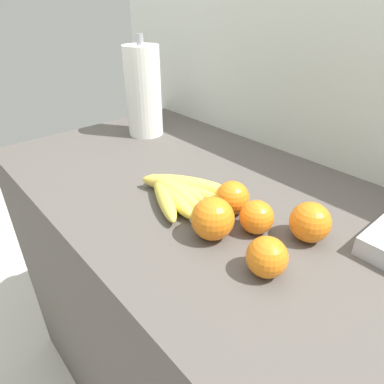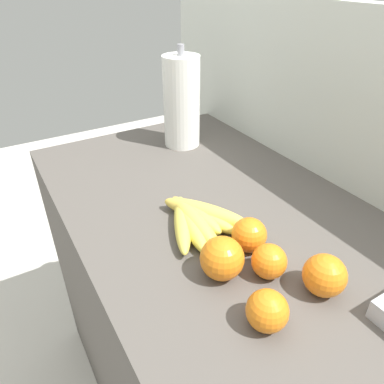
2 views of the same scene
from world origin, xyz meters
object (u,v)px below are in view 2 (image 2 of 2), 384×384
at_px(banana_bunch, 195,218).
at_px(paper_towel_roll, 182,102).
at_px(orange_back_left, 325,275).
at_px(orange_far_right, 222,258).
at_px(orange_front, 267,311).
at_px(orange_center, 269,261).
at_px(orange_right, 249,235).

bearing_deg(banana_bunch, paper_towel_roll, 154.37).
distance_m(banana_bunch, orange_back_left, 0.29).
bearing_deg(orange_far_right, paper_towel_roll, 157.72).
bearing_deg(banana_bunch, orange_front, -7.73).
bearing_deg(paper_towel_roll, orange_back_left, -7.97).
bearing_deg(banana_bunch, orange_center, 11.17).
xyz_separation_m(orange_right, paper_towel_roll, (-0.51, 0.13, 0.10)).
relative_size(banana_bunch, orange_front, 3.16).
xyz_separation_m(banana_bunch, orange_front, (0.28, -0.04, 0.01)).
distance_m(banana_bunch, orange_front, 0.28).
xyz_separation_m(orange_back_left, orange_right, (-0.16, -0.04, -0.00)).
relative_size(banana_bunch, paper_towel_roll, 0.71).
bearing_deg(orange_center, orange_far_right, -120.16).
bearing_deg(orange_back_left, paper_towel_roll, 172.03).
bearing_deg(orange_front, banana_bunch, 172.27).
bearing_deg(orange_back_left, banana_bunch, -161.21).
distance_m(orange_front, paper_towel_roll, 0.72).
bearing_deg(orange_front, orange_center, 137.55).
bearing_deg(orange_center, orange_right, 169.59).
relative_size(banana_bunch, orange_center, 3.28).
height_order(banana_bunch, orange_far_right, orange_far_right).
xyz_separation_m(orange_back_left, orange_front, (0.01, -0.13, -0.00)).
bearing_deg(paper_towel_roll, banana_bunch, -25.63).
distance_m(orange_far_right, paper_towel_roll, 0.60).
bearing_deg(banana_bunch, orange_far_right, -13.07).
height_order(orange_back_left, paper_towel_roll, paper_towel_roll).
relative_size(banana_bunch, orange_far_right, 2.63).
distance_m(orange_right, orange_center, 0.08).
xyz_separation_m(orange_front, paper_towel_roll, (-0.67, 0.23, 0.10)).
height_order(orange_right, orange_front, orange_right).
xyz_separation_m(orange_far_right, orange_front, (0.13, -0.00, -0.01)).
bearing_deg(orange_back_left, orange_front, -87.82).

